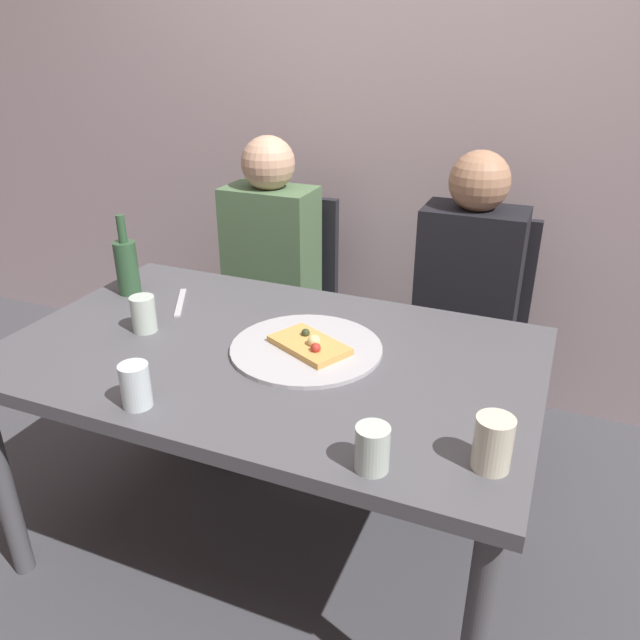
{
  "coord_description": "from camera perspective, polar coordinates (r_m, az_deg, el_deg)",
  "views": [
    {
      "loc": [
        0.72,
        -1.36,
        1.54
      ],
      "look_at": [
        0.1,
        0.14,
        0.77
      ],
      "focal_mm": 34.77,
      "sensor_mm": 36.0,
      "label": 1
    }
  ],
  "objects": [
    {
      "name": "ground_plane",
      "position": [
        2.18,
        -4.09,
        -19.75
      ],
      "size": [
        8.0,
        8.0,
        0.0
      ],
      "primitive_type": "plane",
      "color": "#424247"
    },
    {
      "name": "back_wall",
      "position": [
        2.7,
        7.43,
        20.08
      ],
      "size": [
        6.0,
        0.1,
        2.6
      ],
      "primitive_type": "cube",
      "color": "#B29EA3",
      "rests_on": "ground_plane"
    },
    {
      "name": "dining_table",
      "position": [
        1.78,
        -4.73,
        -4.89
      ],
      "size": [
        1.48,
        0.91,
        0.72
      ],
      "color": "#4C4C51",
      "rests_on": "ground_plane"
    },
    {
      "name": "pizza_tray",
      "position": [
        1.73,
        -1.27,
        -2.63
      ],
      "size": [
        0.43,
        0.43,
        0.01
      ],
      "primitive_type": "cylinder",
      "color": "#ADADB2",
      "rests_on": "dining_table"
    },
    {
      "name": "pizza_slice_last",
      "position": [
        1.71,
        -0.94,
        -2.27
      ],
      "size": [
        0.25,
        0.21,
        0.05
      ],
      "color": "tan",
      "rests_on": "pizza_tray"
    },
    {
      "name": "wine_bottle",
      "position": [
        2.17,
        -17.36,
        4.83
      ],
      "size": [
        0.07,
        0.07,
        0.27
      ],
      "color": "#2D5133",
      "rests_on": "dining_table"
    },
    {
      "name": "tumbler_near",
      "position": [
        1.89,
        -15.93,
        0.54
      ],
      "size": [
        0.07,
        0.07,
        0.11
      ],
      "primitive_type": "cylinder",
      "color": "#B7C6BC",
      "rests_on": "dining_table"
    },
    {
      "name": "tumbler_far",
      "position": [
        1.28,
        4.83,
        -11.69
      ],
      "size": [
        0.07,
        0.07,
        0.1
      ],
      "primitive_type": "cylinder",
      "color": "#B7C6BC",
      "rests_on": "dining_table"
    },
    {
      "name": "wine_glass",
      "position": [
        1.53,
        -16.62,
        -5.81
      ],
      "size": [
        0.07,
        0.07,
        0.11
      ],
      "primitive_type": "cylinder",
      "color": "silver",
      "rests_on": "dining_table"
    },
    {
      "name": "short_glass",
      "position": [
        1.32,
        15.63,
        -10.86
      ],
      "size": [
        0.08,
        0.08,
        0.12
      ],
      "primitive_type": "cylinder",
      "color": "beige",
      "rests_on": "dining_table"
    },
    {
      "name": "table_knife",
      "position": [
        2.08,
        -12.72,
        1.59
      ],
      "size": [
        0.12,
        0.2,
        0.01
      ],
      "primitive_type": "cube",
      "rotation": [
        0.0,
        0.0,
        5.21
      ],
      "color": "#B7B7BC",
      "rests_on": "dining_table"
    },
    {
      "name": "chair_left",
      "position": [
        2.68,
        -3.8,
        2.8
      ],
      "size": [
        0.44,
        0.44,
        0.9
      ],
      "rotation": [
        0.0,
        0.0,
        3.14
      ],
      "color": "black",
      "rests_on": "ground_plane"
    },
    {
      "name": "chair_right",
      "position": [
        2.46,
        13.33,
        -0.03
      ],
      "size": [
        0.44,
        0.44,
        0.9
      ],
      "rotation": [
        0.0,
        0.0,
        3.14
      ],
      "color": "black",
      "rests_on": "ground_plane"
    },
    {
      "name": "guest_in_sweater",
      "position": [
        2.51,
        -5.4,
        4.27
      ],
      "size": [
        0.36,
        0.56,
        1.17
      ],
      "rotation": [
        0.0,
        0.0,
        3.14
      ],
      "color": "#4C6B47",
      "rests_on": "ground_plane"
    },
    {
      "name": "guest_in_beanie",
      "position": [
        2.27,
        12.96,
        1.37
      ],
      "size": [
        0.36,
        0.56,
        1.17
      ],
      "rotation": [
        0.0,
        0.0,
        3.14
      ],
      "color": "black",
      "rests_on": "ground_plane"
    }
  ]
}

